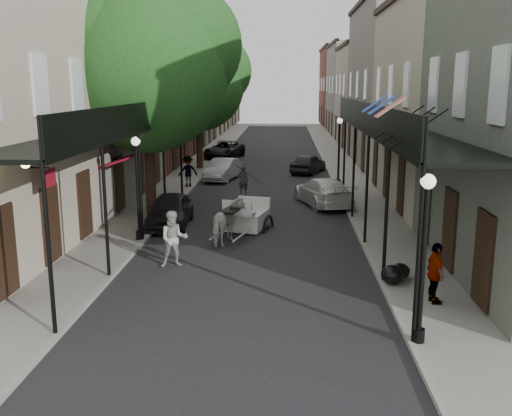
# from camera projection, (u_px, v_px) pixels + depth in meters

# --- Properties ---
(ground) EXTENTS (140.00, 140.00, 0.00)m
(ground) POSITION_uv_depth(u_px,v_px,m) (239.00, 308.00, 14.65)
(ground) COLOR gray
(ground) RESTS_ON ground
(road) EXTENTS (8.00, 90.00, 0.01)m
(road) POSITION_uv_depth(u_px,v_px,m) (266.00, 180.00, 34.17)
(road) COLOR black
(road) RESTS_ON ground
(sidewalk_left) EXTENTS (2.20, 90.00, 0.12)m
(sidewalk_left) POSITION_uv_depth(u_px,v_px,m) (184.00, 178.00, 34.42)
(sidewalk_left) COLOR gray
(sidewalk_left) RESTS_ON ground
(sidewalk_right) EXTENTS (2.20, 90.00, 0.12)m
(sidewalk_right) POSITION_uv_depth(u_px,v_px,m) (350.00, 180.00, 33.90)
(sidewalk_right) COLOR gray
(sidewalk_right) RESTS_ON ground
(building_row_left) EXTENTS (5.00, 80.00, 10.50)m
(building_row_left) POSITION_uv_depth(u_px,v_px,m) (158.00, 89.00, 43.26)
(building_row_left) COLOR #AC9F8A
(building_row_left) RESTS_ON ground
(building_row_right) EXTENTS (5.00, 80.00, 10.50)m
(building_row_right) POSITION_uv_depth(u_px,v_px,m) (387.00, 89.00, 42.37)
(building_row_right) COLOR slate
(building_row_right) RESTS_ON ground
(gallery_left) EXTENTS (2.20, 18.05, 4.88)m
(gallery_left) POSITION_uv_depth(u_px,v_px,m) (124.00, 128.00, 20.85)
(gallery_left) COLOR black
(gallery_left) RESTS_ON sidewalk_left
(gallery_right) EXTENTS (2.20, 18.05, 4.88)m
(gallery_right) POSITION_uv_depth(u_px,v_px,m) (388.00, 129.00, 20.36)
(gallery_right) COLOR black
(gallery_right) RESTS_ON sidewalk_right
(tree_near) EXTENTS (7.31, 6.80, 9.63)m
(tree_near) POSITION_uv_depth(u_px,v_px,m) (157.00, 63.00, 23.42)
(tree_near) COLOR #382619
(tree_near) RESTS_ON sidewalk_left
(tree_far) EXTENTS (6.45, 6.00, 8.61)m
(tree_far) POSITION_uv_depth(u_px,v_px,m) (204.00, 81.00, 37.22)
(tree_far) COLOR #382619
(tree_far) RESTS_ON sidewalk_left
(lamppost_right_near) EXTENTS (0.32, 0.32, 3.71)m
(lamppost_right_near) POSITION_uv_depth(u_px,v_px,m) (423.00, 257.00, 12.05)
(lamppost_right_near) COLOR black
(lamppost_right_near) RESTS_ON sidewalk_right
(lamppost_left) EXTENTS (0.32, 0.32, 3.71)m
(lamppost_left) POSITION_uv_depth(u_px,v_px,m) (138.00, 187.00, 20.29)
(lamppost_left) COLOR black
(lamppost_left) RESTS_ON sidewalk_left
(lamppost_right_far) EXTENTS (0.32, 0.32, 3.71)m
(lamppost_right_far) POSITION_uv_depth(u_px,v_px,m) (339.00, 150.00, 31.57)
(lamppost_right_far) COLOR black
(lamppost_right_far) RESTS_ON sidewalk_right
(horse) EXTENTS (1.30, 2.02, 1.58)m
(horse) POSITION_uv_depth(u_px,v_px,m) (229.00, 222.00, 20.39)
(horse) COLOR beige
(horse) RESTS_ON ground
(carriage) EXTENTS (1.99, 2.58, 2.64)m
(carriage) POSITION_uv_depth(u_px,v_px,m) (251.00, 203.00, 22.62)
(carriage) COLOR black
(carriage) RESTS_ON ground
(pedestrian_walking) EXTENTS (1.02, 0.88, 1.80)m
(pedestrian_walking) POSITION_uv_depth(u_px,v_px,m) (174.00, 239.00, 17.77)
(pedestrian_walking) COLOR #9FA097
(pedestrian_walking) RESTS_ON ground
(pedestrian_sidewalk_left) EXTENTS (1.26, 1.03, 1.69)m
(pedestrian_sidewalk_left) POSITION_uv_depth(u_px,v_px,m) (188.00, 171.00, 31.23)
(pedestrian_sidewalk_left) COLOR gray
(pedestrian_sidewalk_left) RESTS_ON sidewalk_left
(pedestrian_sidewalk_right) EXTENTS (0.50, 0.98, 1.60)m
(pedestrian_sidewalk_right) POSITION_uv_depth(u_px,v_px,m) (435.00, 273.00, 14.49)
(pedestrian_sidewalk_right) COLOR gray
(pedestrian_sidewalk_right) RESTS_ON sidewalk_right
(car_left_near) EXTENTS (1.66, 3.92, 1.32)m
(car_left_near) POSITION_uv_depth(u_px,v_px,m) (170.00, 210.00, 22.97)
(car_left_near) COLOR black
(car_left_near) RESTS_ON ground
(car_left_mid) EXTENTS (2.11, 4.05, 1.27)m
(car_left_mid) POSITION_uv_depth(u_px,v_px,m) (223.00, 170.00, 34.04)
(car_left_mid) COLOR #9D9DA2
(car_left_mid) RESTS_ON ground
(car_left_far) EXTENTS (3.11, 5.15, 1.34)m
(car_left_far) POSITION_uv_depth(u_px,v_px,m) (224.00, 150.00, 43.96)
(car_left_far) COLOR black
(car_left_far) RESTS_ON ground
(car_right_near) EXTENTS (3.06, 4.86, 1.31)m
(car_right_near) POSITION_uv_depth(u_px,v_px,m) (323.00, 192.00, 26.92)
(car_right_near) COLOR silver
(car_right_near) RESTS_ON ground
(car_right_far) EXTENTS (2.72, 4.00, 1.26)m
(car_right_far) POSITION_uv_depth(u_px,v_px,m) (308.00, 163.00, 36.68)
(car_right_far) COLOR black
(car_right_far) RESTS_ON ground
(trash_bags) EXTENTS (0.90, 1.05, 0.55)m
(trash_bags) POSITION_uv_depth(u_px,v_px,m) (395.00, 273.00, 16.18)
(trash_bags) COLOR black
(trash_bags) RESTS_ON sidewalk_right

